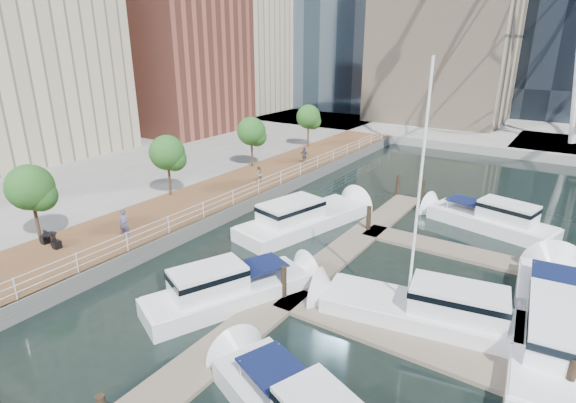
# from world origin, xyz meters

# --- Properties ---
(ground) EXTENTS (520.00, 520.00, 0.00)m
(ground) POSITION_xyz_m (0.00, 0.00, 0.00)
(ground) COLOR black
(ground) RESTS_ON ground
(boardwalk) EXTENTS (6.00, 60.00, 1.00)m
(boardwalk) POSITION_xyz_m (-9.00, 15.00, 0.50)
(boardwalk) COLOR brown
(boardwalk) RESTS_ON ground
(seawall) EXTENTS (0.25, 60.00, 1.00)m
(seawall) POSITION_xyz_m (-6.00, 15.00, 0.50)
(seawall) COLOR #595954
(seawall) RESTS_ON ground
(land_inland) EXTENTS (48.00, 90.00, 1.00)m
(land_inland) POSITION_xyz_m (-36.00, 15.00, 0.50)
(land_inland) COLOR gray
(land_inland) RESTS_ON ground
(land_far) EXTENTS (200.00, 114.00, 1.00)m
(land_far) POSITION_xyz_m (0.00, 102.00, 0.50)
(land_far) COLOR gray
(land_far) RESTS_ON ground
(railing) EXTENTS (0.10, 60.00, 1.05)m
(railing) POSITION_xyz_m (-6.10, 15.00, 1.52)
(railing) COLOR white
(railing) RESTS_ON boardwalk
(floating_docks) EXTENTS (16.00, 34.00, 2.60)m
(floating_docks) POSITION_xyz_m (7.97, 9.98, 0.49)
(floating_docks) COLOR #6D6051
(floating_docks) RESTS_ON ground
(midrise_condos) EXTENTS (19.00, 67.00, 28.00)m
(midrise_condos) POSITION_xyz_m (-33.57, 26.82, 13.42)
(midrise_condos) COLOR #BCAD8E
(midrise_condos) RESTS_ON ground
(street_trees) EXTENTS (2.60, 42.60, 4.60)m
(street_trees) POSITION_xyz_m (-11.40, 14.00, 4.29)
(street_trees) COLOR #3F2B1C
(street_trees) RESTS_ON ground
(pedestrian_near) EXTENTS (0.77, 0.64, 1.79)m
(pedestrian_near) POSITION_xyz_m (-7.69, 7.07, 1.90)
(pedestrian_near) COLOR #484A60
(pedestrian_near) RESTS_ON boardwalk
(pedestrian_mid) EXTENTS (0.74, 0.85, 1.50)m
(pedestrian_mid) POSITION_xyz_m (-7.79, 20.22, 1.75)
(pedestrian_mid) COLOR gray
(pedestrian_mid) RESTS_ON boardwalk
(pedestrian_far) EXTENTS (0.92, 0.44, 1.53)m
(pedestrian_far) POSITION_xyz_m (-7.94, 27.65, 1.77)
(pedestrian_far) COLOR #383B46
(pedestrian_far) RESTS_ON boardwalk
(moored_yachts) EXTENTS (20.53, 33.74, 11.50)m
(moored_yachts) POSITION_xyz_m (8.33, 10.08, 0.00)
(moored_yachts) COLOR white
(moored_yachts) RESTS_ON ground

